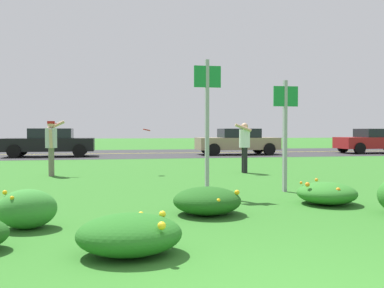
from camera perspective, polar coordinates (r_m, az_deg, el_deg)
The scene contains 15 objects.
ground_plane at distance 14.19m, azimuth -5.53°, elevation -3.67°, with size 120.00×120.00×0.00m, color #2D6B23.
highway_strip at distance 25.52m, azimuth -7.94°, elevation -1.24°, with size 120.00×9.85×0.01m, color #2D2D30.
highway_center_stripe at distance 25.52m, azimuth -7.94°, elevation -1.23°, with size 120.00×0.16×0.00m, color yellow.
daylily_clump_front_left at distance 7.02m, azimuth 2.00°, elevation -7.46°, with size 1.10×1.07×0.44m.
daylily_clump_near_camera at distance 8.35m, azimuth 17.32°, elevation -6.20°, with size 1.07×1.11×0.43m.
daylily_clump_front_right at distance 6.43m, azimuth -20.88°, elevation -7.98°, with size 0.80×0.69×0.54m.
daylily_clump_mid_center at distance 4.84m, azimuth -8.23°, elevation -11.69°, with size 1.15×0.98×0.45m.
sign_post_near_path at distance 8.93m, azimuth 2.01°, elevation 3.97°, with size 0.56×0.10×2.80m.
sign_post_by_roadside at distance 9.72m, azimuth 12.17°, elevation 2.56°, with size 0.56×0.10×2.45m.
person_thrower_red_cap_gray_shirt at distance 13.47m, azimuth -18.03°, elevation 0.20°, with size 0.55×0.49×1.66m.
person_catcher_white_shirt at distance 13.83m, azimuth 6.92°, elevation 0.13°, with size 0.55×0.49×1.59m.
frisbee_red at distance 13.44m, azimuth -5.99°, elevation 1.86°, with size 0.23×0.24×0.08m.
car_red_leftmost at distance 28.00m, azimuth 22.98°, elevation 0.41°, with size 4.50×2.00×1.45m.
car_tan_center_left at distance 24.30m, azimuth 6.01°, elevation 0.35°, with size 4.50×2.00×1.45m.
car_black_center_right at distance 23.43m, azimuth -18.21°, elevation 0.22°, with size 4.50×2.00×1.45m.
Camera 1 is at (-1.33, -2.68, 1.35)m, focal length 40.51 mm.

